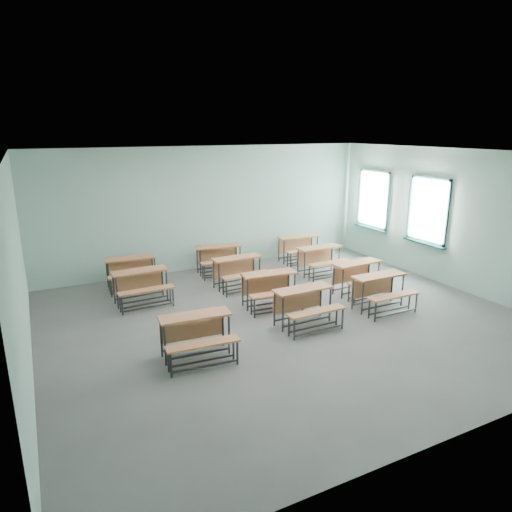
{
  "coord_description": "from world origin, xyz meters",
  "views": [
    {
      "loc": [
        -4.24,
        -7.16,
        3.63
      ],
      "look_at": [
        -0.04,
        1.2,
        1.0
      ],
      "focal_mm": 32.0,
      "sensor_mm": 36.0,
      "label": 1
    }
  ],
  "objects_px": {
    "desk_unit_r2c1": "(239,268)",
    "desk_unit_r1c1": "(271,285)",
    "desk_unit_r2c2": "(321,256)",
    "desk_unit_r3c1": "(220,255)",
    "desk_unit_r0c1": "(306,301)",
    "desk_unit_r1c2": "(360,273)",
    "desk_unit_r3c2": "(300,245)",
    "desk_unit_r0c2": "(382,287)",
    "desk_unit_r3c0": "(132,268)",
    "desk_unit_r2c0": "(142,282)",
    "desk_unit_r0c0": "(197,331)"
  },
  "relations": [
    {
      "from": "desk_unit_r0c0",
      "to": "desk_unit_r2c0",
      "type": "bearing_deg",
      "value": 99.21
    },
    {
      "from": "desk_unit_r0c1",
      "to": "desk_unit_r1c1",
      "type": "bearing_deg",
      "value": 96.33
    },
    {
      "from": "desk_unit_r1c1",
      "to": "desk_unit_r1c2",
      "type": "distance_m",
      "value": 2.17
    },
    {
      "from": "desk_unit_r2c1",
      "to": "desk_unit_r3c0",
      "type": "relative_size",
      "value": 0.98
    },
    {
      "from": "desk_unit_r1c1",
      "to": "desk_unit_r2c0",
      "type": "relative_size",
      "value": 1.04
    },
    {
      "from": "desk_unit_r0c1",
      "to": "desk_unit_r3c1",
      "type": "xyz_separation_m",
      "value": [
        -0.22,
        3.71,
        0.0
      ]
    },
    {
      "from": "desk_unit_r2c2",
      "to": "desk_unit_r0c0",
      "type": "bearing_deg",
      "value": -148.12
    },
    {
      "from": "desk_unit_r0c1",
      "to": "desk_unit_r3c2",
      "type": "bearing_deg",
      "value": 58.72
    },
    {
      "from": "desk_unit_r0c0",
      "to": "desk_unit_r0c2",
      "type": "xyz_separation_m",
      "value": [
        4.1,
        0.28,
        0.0
      ]
    },
    {
      "from": "desk_unit_r2c0",
      "to": "desk_unit_r3c0",
      "type": "bearing_deg",
      "value": 86.75
    },
    {
      "from": "desk_unit_r2c0",
      "to": "desk_unit_r0c1",
      "type": "bearing_deg",
      "value": -47.11
    },
    {
      "from": "desk_unit_r2c0",
      "to": "desk_unit_r2c2",
      "type": "height_order",
      "value": "same"
    },
    {
      "from": "desk_unit_r0c0",
      "to": "desk_unit_r0c2",
      "type": "relative_size",
      "value": 1.05
    },
    {
      "from": "desk_unit_r2c0",
      "to": "desk_unit_r2c1",
      "type": "height_order",
      "value": "same"
    },
    {
      "from": "desk_unit_r1c1",
      "to": "desk_unit_r2c1",
      "type": "height_order",
      "value": "same"
    },
    {
      "from": "desk_unit_r2c0",
      "to": "desk_unit_r3c1",
      "type": "bearing_deg",
      "value": 25.7
    },
    {
      "from": "desk_unit_r0c1",
      "to": "desk_unit_r2c0",
      "type": "xyz_separation_m",
      "value": [
        -2.5,
        2.51,
        0.0
      ]
    },
    {
      "from": "desk_unit_r1c2",
      "to": "desk_unit_r2c1",
      "type": "distance_m",
      "value": 2.76
    },
    {
      "from": "desk_unit_r1c1",
      "to": "desk_unit_r3c2",
      "type": "height_order",
      "value": "same"
    },
    {
      "from": "desk_unit_r0c1",
      "to": "desk_unit_r3c2",
      "type": "xyz_separation_m",
      "value": [
        2.19,
        3.71,
        0.0
      ]
    },
    {
      "from": "desk_unit_r1c2",
      "to": "desk_unit_r2c0",
      "type": "height_order",
      "value": "same"
    },
    {
      "from": "desk_unit_r0c2",
      "to": "desk_unit_r3c2",
      "type": "distance_m",
      "value": 3.75
    },
    {
      "from": "desk_unit_r2c1",
      "to": "desk_unit_r2c2",
      "type": "distance_m",
      "value": 2.28
    },
    {
      "from": "desk_unit_r2c2",
      "to": "desk_unit_r3c2",
      "type": "relative_size",
      "value": 0.98
    },
    {
      "from": "desk_unit_r1c1",
      "to": "desk_unit_r0c1",
      "type": "bearing_deg",
      "value": -77.12
    },
    {
      "from": "desk_unit_r0c0",
      "to": "desk_unit_r2c1",
      "type": "bearing_deg",
      "value": 58.54
    },
    {
      "from": "desk_unit_r3c1",
      "to": "desk_unit_r0c2",
      "type": "bearing_deg",
      "value": -54.99
    },
    {
      "from": "desk_unit_r1c2",
      "to": "desk_unit_r2c0",
      "type": "xyz_separation_m",
      "value": [
        -4.52,
        1.6,
        0.0
      ]
    },
    {
      "from": "desk_unit_r2c1",
      "to": "desk_unit_r1c2",
      "type": "bearing_deg",
      "value": -37.22
    },
    {
      "from": "desk_unit_r1c1",
      "to": "desk_unit_r2c1",
      "type": "relative_size",
      "value": 1.04
    },
    {
      "from": "desk_unit_r3c1",
      "to": "desk_unit_r2c2",
      "type": "bearing_deg",
      "value": -22.66
    },
    {
      "from": "desk_unit_r2c0",
      "to": "desk_unit_r2c1",
      "type": "bearing_deg",
      "value": -2.02
    },
    {
      "from": "desk_unit_r1c1",
      "to": "desk_unit_r2c2",
      "type": "bearing_deg",
      "value": 37.25
    },
    {
      "from": "desk_unit_r2c0",
      "to": "desk_unit_r2c1",
      "type": "xyz_separation_m",
      "value": [
        2.27,
        -0.0,
        0.0
      ]
    },
    {
      "from": "desk_unit_r0c1",
      "to": "desk_unit_r2c1",
      "type": "height_order",
      "value": "same"
    },
    {
      "from": "desk_unit_r2c1",
      "to": "desk_unit_r3c2",
      "type": "relative_size",
      "value": 1.0
    },
    {
      "from": "desk_unit_r1c1",
      "to": "desk_unit_r2c0",
      "type": "bearing_deg",
      "value": 155.44
    },
    {
      "from": "desk_unit_r0c1",
      "to": "desk_unit_r3c1",
      "type": "distance_m",
      "value": 3.72
    },
    {
      "from": "desk_unit_r0c0",
      "to": "desk_unit_r2c2",
      "type": "distance_m",
      "value": 5.12
    },
    {
      "from": "desk_unit_r1c1",
      "to": "desk_unit_r3c1",
      "type": "bearing_deg",
      "value": 97.65
    },
    {
      "from": "desk_unit_r0c1",
      "to": "desk_unit_r3c2",
      "type": "distance_m",
      "value": 4.31
    },
    {
      "from": "desk_unit_r0c1",
      "to": "desk_unit_r3c0",
      "type": "height_order",
      "value": "same"
    },
    {
      "from": "desk_unit_r0c1",
      "to": "desk_unit_r1c2",
      "type": "distance_m",
      "value": 2.22
    },
    {
      "from": "desk_unit_r3c2",
      "to": "desk_unit_r2c2",
      "type": "bearing_deg",
      "value": -94.44
    },
    {
      "from": "desk_unit_r3c1",
      "to": "desk_unit_r0c1",
      "type": "bearing_deg",
      "value": -80.4
    },
    {
      "from": "desk_unit_r1c2",
      "to": "desk_unit_r1c1",
      "type": "bearing_deg",
      "value": 171.36
    },
    {
      "from": "desk_unit_r2c0",
      "to": "desk_unit_r3c2",
      "type": "distance_m",
      "value": 4.84
    },
    {
      "from": "desk_unit_r2c1",
      "to": "desk_unit_r1c1",
      "type": "bearing_deg",
      "value": -87.96
    },
    {
      "from": "desk_unit_r0c2",
      "to": "desk_unit_r1c1",
      "type": "bearing_deg",
      "value": 149.75
    },
    {
      "from": "desk_unit_r0c2",
      "to": "desk_unit_r3c0",
      "type": "height_order",
      "value": "same"
    }
  ]
}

